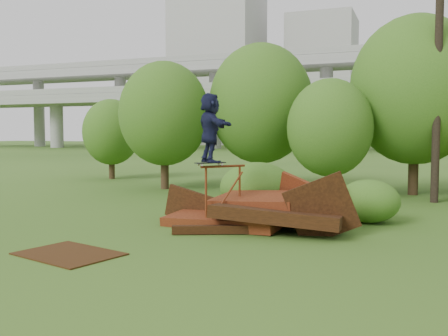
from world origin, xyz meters
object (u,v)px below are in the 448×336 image
(scrap_pile, at_px, (257,213))
(flat_plate, at_px, (69,254))
(utility_pole, at_px, (438,52))
(skater, at_px, (210,128))

(scrap_pile, relative_size, flat_plate, 2.83)
(scrap_pile, bearing_deg, utility_pole, 56.58)
(scrap_pile, relative_size, utility_pole, 0.54)
(skater, bearing_deg, flat_plate, 112.56)
(skater, xyz_separation_m, flat_plate, (-1.60, -3.73, -2.62))
(flat_plate, bearing_deg, utility_pole, 56.74)
(scrap_pile, height_order, skater, skater)
(scrap_pile, relative_size, skater, 3.19)
(skater, relative_size, utility_pole, 0.17)
(utility_pole, bearing_deg, skater, -127.62)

